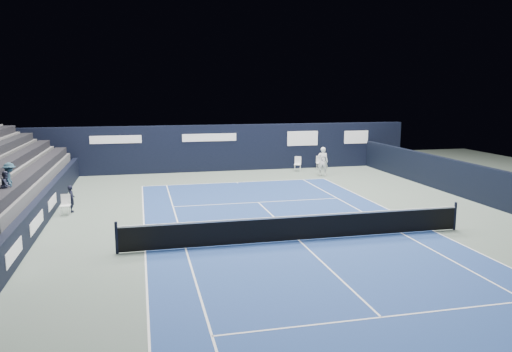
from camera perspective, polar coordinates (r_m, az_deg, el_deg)
The scene contains 12 objects.
ground at distance 20.22m, azimuth 3.17°, elevation -5.75°, with size 48.00×48.00×0.00m, color #546359.
court_surface at distance 18.38m, azimuth 4.94°, elevation -7.36°, with size 10.97×23.77×0.01m, color navy.
enclosure_wall_right at distance 28.13m, azimuth 21.75°, elevation -0.13°, with size 0.30×22.00×1.80m, color black.
folding_chair_back_a at distance 33.80m, azimuth 4.80°, elevation 1.69°, with size 0.57×0.59×0.99m.
folding_chair_back_b at distance 34.72m, azimuth 7.23°, elevation 1.64°, with size 0.48×0.47×0.92m.
line_judge_chair at distance 23.42m, azimuth -20.95°, elevation -2.93°, with size 0.43×0.42×0.91m.
line_judge at distance 23.82m, azimuth -20.34°, elevation -2.45°, with size 0.45×0.29×1.22m, color black.
court_markings at distance 18.38m, azimuth 4.94°, elevation -7.34°, with size 11.03×23.83×0.00m.
tennis_net at distance 18.24m, azimuth 4.96°, elevation -5.84°, with size 12.90×0.10×1.10m.
back_sponsor_wall at distance 33.85m, azimuth -3.71°, elevation 3.24°, with size 26.00×0.63×3.10m.
side_barrier_left at distance 23.50m, azimuth -22.66°, elevation -2.79°, with size 0.33×22.00×1.20m.
tennis_player at distance 32.04m, azimuth 7.63°, elevation 1.67°, with size 0.79×0.95×1.85m.
Camera 1 is at (-5.51, -16.68, 5.42)m, focal length 35.00 mm.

